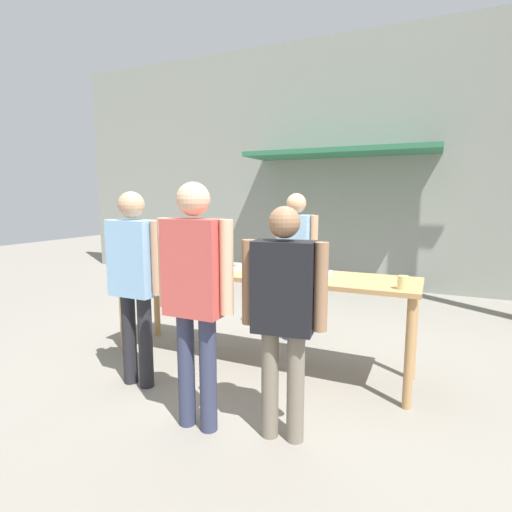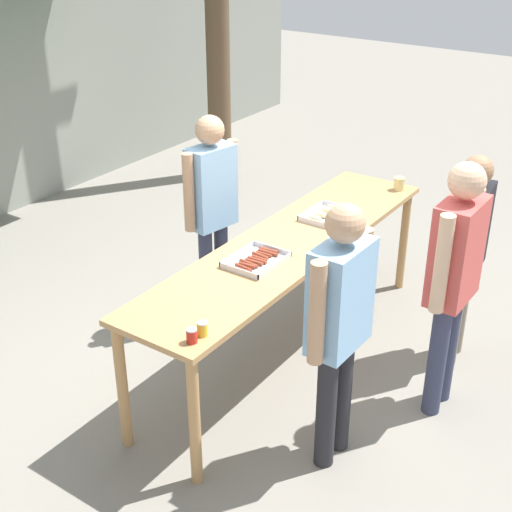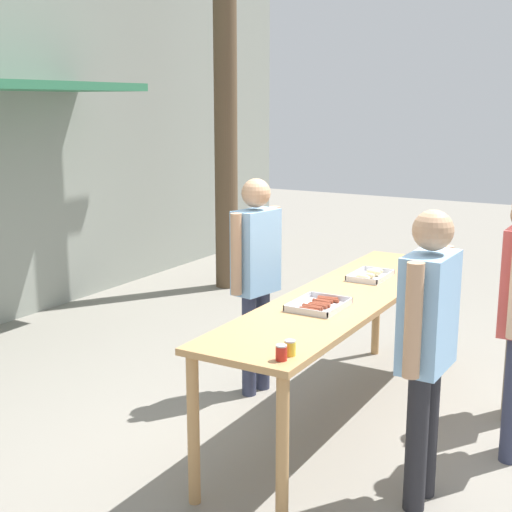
# 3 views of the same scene
# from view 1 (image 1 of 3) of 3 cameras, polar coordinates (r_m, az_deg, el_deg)

# --- Properties ---
(ground_plane) EXTENTS (24.00, 24.00, 0.00)m
(ground_plane) POSITION_cam_1_polar(r_m,az_deg,el_deg) (4.14, -0.00, -15.13)
(ground_plane) COLOR gray
(building_facade_back) EXTENTS (12.00, 1.11, 4.50)m
(building_facade_back) POSITION_cam_1_polar(r_m,az_deg,el_deg) (7.62, 12.70, 12.74)
(building_facade_back) COLOR gray
(building_facade_back) RESTS_ON ground
(serving_table) EXTENTS (2.99, 0.70, 0.94)m
(serving_table) POSITION_cam_1_polar(r_m,az_deg,el_deg) (3.88, -0.00, -3.69)
(serving_table) COLOR tan
(serving_table) RESTS_ON ground
(food_tray_sausages) EXTENTS (0.40, 0.31, 0.04)m
(food_tray_sausages) POSITION_cam_1_polar(r_m,az_deg,el_deg) (4.04, -5.01, -1.56)
(food_tray_sausages) COLOR silver
(food_tray_sausages) RESTS_ON serving_table
(food_tray_buns) EXTENTS (0.38, 0.25, 0.06)m
(food_tray_buns) POSITION_cam_1_polar(r_m,az_deg,el_deg) (3.68, 7.54, -2.44)
(food_tray_buns) COLOR silver
(food_tray_buns) RESTS_ON serving_table
(condiment_jar_mustard) EXTENTS (0.06, 0.06, 0.08)m
(condiment_jar_mustard) POSITION_cam_1_polar(r_m,az_deg,el_deg) (4.40, -17.78, -0.74)
(condiment_jar_mustard) COLOR #B22319
(condiment_jar_mustard) RESTS_ON serving_table
(condiment_jar_ketchup) EXTENTS (0.06, 0.06, 0.08)m
(condiment_jar_ketchup) POSITION_cam_1_polar(r_m,az_deg,el_deg) (4.34, -16.97, -0.83)
(condiment_jar_ketchup) COLOR gold
(condiment_jar_ketchup) RESTS_ON serving_table
(beer_cup) EXTENTS (0.09, 0.09, 0.11)m
(beer_cup) POSITION_cam_1_polar(r_m,az_deg,el_deg) (3.30, 20.25, -3.58)
(beer_cup) COLOR #DBC67A
(beer_cup) RESTS_ON serving_table
(person_server_behind_table) EXTENTS (0.53, 0.27, 1.69)m
(person_server_behind_table) POSITION_cam_1_polar(r_m,az_deg,el_deg) (4.52, 5.68, 0.40)
(person_server_behind_table) COLOR #333851
(person_server_behind_table) RESTS_ON ground
(person_customer_holding_hotdog) EXTENTS (0.59, 0.23, 1.70)m
(person_customer_holding_hotdog) POSITION_cam_1_polar(r_m,az_deg,el_deg) (3.57, -17.00, -2.22)
(person_customer_holding_hotdog) COLOR #232328
(person_customer_holding_hotdog) RESTS_ON ground
(person_customer_with_cup) EXTENTS (0.57, 0.26, 1.60)m
(person_customer_with_cup) POSITION_cam_1_polar(r_m,az_deg,el_deg) (2.65, 3.95, -6.94)
(person_customer_with_cup) COLOR #756B5B
(person_customer_with_cup) RESTS_ON ground
(person_customer_waiting_in_line) EXTENTS (0.59, 0.23, 1.75)m
(person_customer_waiting_in_line) POSITION_cam_1_polar(r_m,az_deg,el_deg) (2.79, -8.70, -4.11)
(person_customer_waiting_in_line) COLOR #333851
(person_customer_waiting_in_line) RESTS_ON ground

